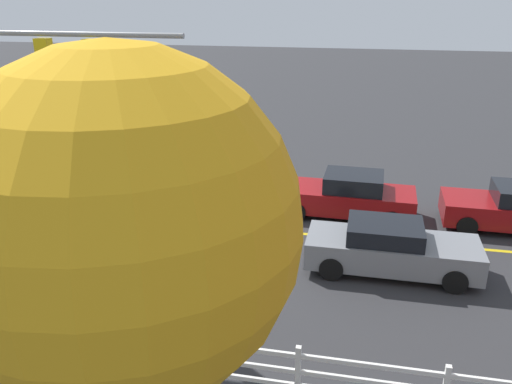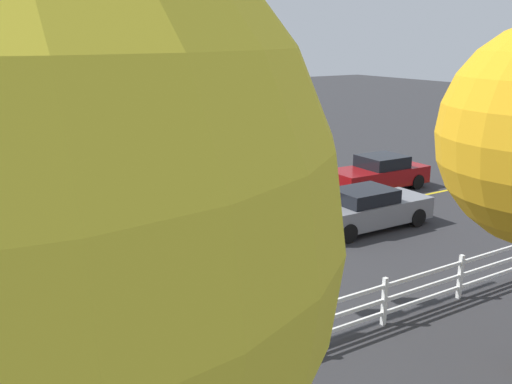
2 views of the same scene
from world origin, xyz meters
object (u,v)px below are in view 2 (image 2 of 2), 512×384
Objects in this scene: car_0 at (378,173)px; car_1 at (367,209)px; car_2 at (275,190)px; pedestrian at (123,290)px.

car_1 is (4.01, 3.64, -0.01)m from car_0.
car_1 is 3.90m from car_2.
car_1 is 1.00× the size of car_2.
car_1 is at bearing 43.66° from car_0.
car_2 is (5.33, -0.02, 0.02)m from car_0.
car_0 is 5.33m from car_2.
pedestrian reaches higher than car_0.
pedestrian is at bearing 25.33° from car_0.
car_2 is 2.72× the size of pedestrian.
pedestrian reaches higher than car_2.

